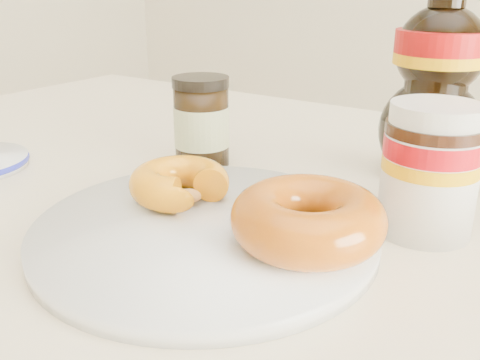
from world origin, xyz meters
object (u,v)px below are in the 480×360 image
Objects in this scene: syrup_bottle at (436,80)px; donut_bitten at (179,183)px; dark_jar at (202,123)px; nutella_jar at (431,165)px; plate at (205,230)px; donut_whole at (308,219)px; dining_table at (294,320)px.

donut_bitten is at bearing -125.31° from syrup_bottle.
nutella_jar is at bearing -6.67° from dark_jar.
plate is 0.19m from nutella_jar.
donut_bitten is 0.82× the size of nutella_jar.
donut_whole is 0.56× the size of syrup_bottle.
syrup_bottle reaches higher than nutella_jar.
plate is 0.06m from donut_bitten.
donut_whole is (0.08, 0.02, 0.03)m from plate.
nutella_jar is 1.10× the size of dark_jar.
nutella_jar is at bearing 39.17° from dining_table.
donut_bitten is at bearing -60.38° from dark_jar.
dark_jar is (-0.26, 0.03, -0.01)m from nutella_jar.
plate is at bearing -113.15° from syrup_bottle.
nutella_jar is at bearing 0.19° from donut_bitten.
dark_jar is (-0.11, 0.14, 0.04)m from plate.
dining_table is 12.30× the size of donut_whole.
donut_whole is at bearing -52.60° from dining_table.
donut_whole is at bearing -120.12° from nutella_jar.
dark_jar is (-0.22, -0.10, -0.05)m from syrup_bottle.
nutella_jar reaches higher than donut_whole.
syrup_bottle is (0.04, 0.20, 0.19)m from dining_table.
donut_whole is at bearing -32.85° from dark_jar.
donut_bitten is 0.77× the size of donut_whole.
nutella_jar is (0.08, 0.07, 0.14)m from dining_table.
donut_bitten is (-0.05, 0.03, 0.02)m from plate.
dining_table is 5.07× the size of plate.
donut_bitten is 0.21m from nutella_jar.
nutella_jar reaches higher than donut_bitten.
syrup_bottle is (0.02, 0.23, 0.07)m from donut_whole.
dining_table is 0.27m from syrup_bottle.
donut_whole reaches higher than dining_table.
syrup_bottle is at bearing 66.85° from plate.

